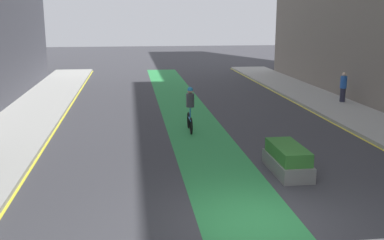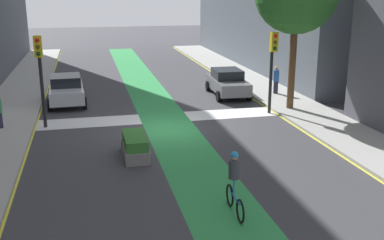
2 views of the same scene
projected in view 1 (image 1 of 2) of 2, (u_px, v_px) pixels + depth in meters
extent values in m
plane|color=#38383D|center=(258.00, 223.00, 10.51)|extent=(120.00, 120.00, 0.00)
cube|color=#2D8C47|center=(250.00, 223.00, 10.49)|extent=(2.40, 60.00, 0.01)
torus|color=black|center=(188.00, 120.00, 19.21)|extent=(0.08, 0.68, 0.68)
torus|color=black|center=(191.00, 126.00, 18.20)|extent=(0.08, 0.68, 0.68)
cylinder|color=#2672BF|center=(190.00, 119.00, 18.66)|extent=(0.08, 0.95, 0.06)
cylinder|color=#2672BF|center=(190.00, 113.00, 18.46)|extent=(0.05, 0.05, 0.50)
cylinder|color=#3F3F47|center=(190.00, 100.00, 18.34)|extent=(0.32, 0.32, 0.55)
sphere|color=tan|center=(190.00, 91.00, 18.25)|extent=(0.22, 0.22, 0.22)
sphere|color=#268CCC|center=(190.00, 90.00, 18.24)|extent=(0.23, 0.23, 0.23)
cylinder|color=#262638|center=(343.00, 95.00, 24.18)|extent=(0.28, 0.28, 0.72)
cylinder|color=#2659B2|center=(344.00, 82.00, 24.03)|extent=(0.34, 0.34, 0.64)
sphere|color=beige|center=(344.00, 74.00, 23.93)|extent=(0.21, 0.21, 0.21)
cube|color=slate|center=(287.00, 165.00, 13.81)|extent=(0.93, 2.20, 0.45)
cube|color=#33722D|center=(288.00, 152.00, 13.72)|extent=(0.83, 1.98, 0.40)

